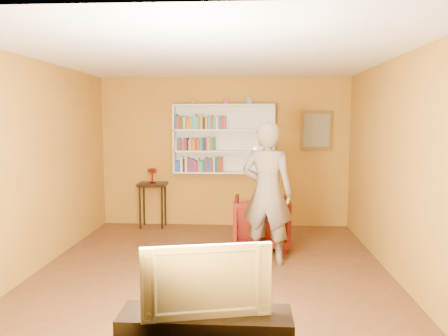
{
  "coord_description": "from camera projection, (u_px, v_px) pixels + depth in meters",
  "views": [
    {
      "loc": [
        0.47,
        -5.42,
        1.93
      ],
      "look_at": [
        0.1,
        0.75,
        1.25
      ],
      "focal_mm": 35.0,
      "sensor_mm": 36.0,
      "label": 1
    }
  ],
  "objects": [
    {
      "name": "armchair",
      "position": [
        262.0,
        222.0,
        6.63
      ],
      "size": [
        0.84,
        0.87,
        0.78
      ],
      "primitive_type": "imported",
      "rotation": [
        0.0,
        0.0,
        3.13
      ],
      "color": "#470705",
      "rests_on": "ground"
    },
    {
      "name": "bookshelf",
      "position": [
        224.0,
        139.0,
        7.84
      ],
      "size": [
        1.8,
        0.29,
        1.23
      ],
      "color": "silver",
      "rests_on": "room_shell"
    },
    {
      "name": "framed_painting",
      "position": [
        316.0,
        130.0,
        7.77
      ],
      "size": [
        0.55,
        0.05,
        0.7
      ],
      "color": "brown",
      "rests_on": "room_shell"
    },
    {
      "name": "ornament_centre",
      "position": [
        226.0,
        101.0,
        7.7
      ],
      "size": [
        0.08,
        0.08,
        0.11
      ],
      "primitive_type": "cube",
      "color": "#99333F",
      "rests_on": "bookshelf"
    },
    {
      "name": "room_shell",
      "position": [
        213.0,
        193.0,
        5.51
      ],
      "size": [
        5.3,
        5.8,
        2.88
      ],
      "color": "#4B2C18",
      "rests_on": "ground"
    },
    {
      "name": "ruby_lustre",
      "position": [
        152.0,
        172.0,
        7.82
      ],
      "size": [
        0.16,
        0.17,
        0.27
      ],
      "color": "maroon",
      "rests_on": "console_table"
    },
    {
      "name": "books_row_upper",
      "position": [
        201.0,
        123.0,
        7.72
      ],
      "size": [
        0.9,
        0.19,
        0.26
      ],
      "color": "#22469F",
      "rests_on": "bookshelf"
    },
    {
      "name": "console_table",
      "position": [
        153.0,
        190.0,
        7.85
      ],
      "size": [
        0.5,
        0.38,
        0.81
      ],
      "color": "black",
      "rests_on": "ground"
    },
    {
      "name": "television",
      "position": [
        205.0,
        277.0,
        3.3
      ],
      "size": [
        0.97,
        0.34,
        0.56
      ],
      "primitive_type": "imported",
      "rotation": [
        0.0,
        0.0,
        0.22
      ],
      "color": "black",
      "rests_on": "tv_cabinet"
    },
    {
      "name": "books_row_middle",
      "position": [
        196.0,
        144.0,
        7.77
      ],
      "size": [
        0.71,
        0.19,
        0.25
      ],
      "color": "gold",
      "rests_on": "bookshelf"
    },
    {
      "name": "books_row_lower",
      "position": [
        200.0,
        165.0,
        7.81
      ],
      "size": [
        0.84,
        0.19,
        0.27
      ],
      "color": "#22469F",
      "rests_on": "bookshelf"
    },
    {
      "name": "person",
      "position": [
        267.0,
        193.0,
        5.86
      ],
      "size": [
        0.8,
        0.64,
        1.92
      ],
      "primitive_type": "imported",
      "rotation": [
        0.0,
        0.0,
        2.85
      ],
      "color": "#675A4C",
      "rests_on": "ground"
    },
    {
      "name": "ornament_right",
      "position": [
        250.0,
        101.0,
        7.68
      ],
      "size": [
        0.08,
        0.08,
        0.11
      ],
      "primitive_type": "cube",
      "color": "slate",
      "rests_on": "bookshelf"
    },
    {
      "name": "ornament_left",
      "position": [
        193.0,
        101.0,
        7.74
      ],
      "size": [
        0.07,
        0.07,
        0.1
      ],
      "primitive_type": "cube",
      "color": "#9C532C",
      "rests_on": "bookshelf"
    },
    {
      "name": "game_remote",
      "position": [
        255.0,
        148.0,
        5.44
      ],
      "size": [
        0.04,
        0.15,
        0.04
      ],
      "primitive_type": "cube",
      "color": "silver",
      "rests_on": "person"
    }
  ]
}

